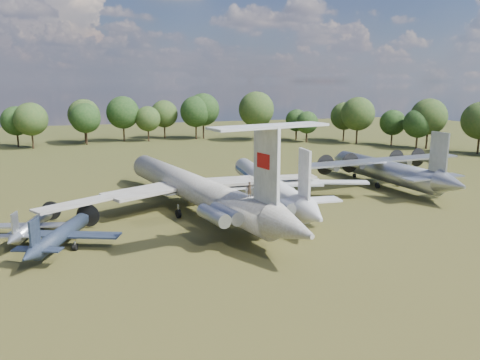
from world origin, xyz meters
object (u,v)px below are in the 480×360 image
object	(u,v)px
il62_airliner	(193,193)
small_prop_west	(62,238)
person_on_il62	(249,189)
an12_transport	(385,173)
small_prop_northwest	(33,228)
tu104_jet	(268,188)

from	to	relation	value
il62_airliner	small_prop_west	distance (m)	20.03
person_on_il62	an12_transport	bearing A→B (deg)	-171.11
small_prop_west	small_prop_northwest	world-z (taller)	small_prop_west
small_prop_west	person_on_il62	xyz separation A→B (m)	(20.36, -4.00, 4.96)
an12_transport	il62_airliner	bearing A→B (deg)	-176.17
tu104_jet	person_on_il62	distance (m)	18.91
il62_airliner	small_prop_northwest	distance (m)	21.08
tu104_jet	small_prop_west	distance (m)	31.47
il62_airliner	an12_transport	xyz separation A→B (m)	(35.41, 5.60, -0.36)
tu104_jet	an12_transport	bearing A→B (deg)	13.65
il62_airliner	small_prop_west	xyz separation A→B (m)	(-16.92, -10.63, -1.43)
il62_airliner	person_on_il62	bearing A→B (deg)	-90.00
tu104_jet	small_prop_northwest	world-z (taller)	tu104_jet
an12_transport	small_prop_west	bearing A→B (deg)	-167.93
an12_transport	small_prop_west	distance (m)	54.80
small_prop_west	person_on_il62	size ratio (longest dim) A/B	10.08
small_prop_west	small_prop_northwest	xyz separation A→B (m)	(-3.45, 5.47, -0.19)
il62_airliner	an12_transport	bearing A→B (deg)	-4.22
an12_transport	small_prop_northwest	world-z (taller)	an12_transport
an12_transport	person_on_il62	bearing A→B (deg)	-152.84
an12_transport	small_prop_northwest	size ratio (longest dim) A/B	2.41
tu104_jet	an12_transport	size ratio (longest dim) A/B	1.22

